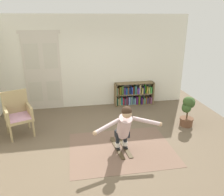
{
  "coord_description": "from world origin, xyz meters",
  "views": [
    {
      "loc": [
        -0.72,
        -4.51,
        2.8
      ],
      "look_at": [
        0.12,
        0.27,
        1.05
      ],
      "focal_mm": 36.06,
      "sensor_mm": 36.0,
      "label": 1
    }
  ],
  "objects_px": {
    "potted_plant": "(188,109)",
    "person_skier": "(124,126)",
    "wicker_chair": "(18,113)",
    "skis_pair": "(121,147)",
    "bookshelf": "(134,95)"
  },
  "relations": [
    {
      "from": "skis_pair",
      "to": "person_skier",
      "type": "bearing_deg",
      "value": -83.95
    },
    {
      "from": "potted_plant",
      "to": "person_skier",
      "type": "relative_size",
      "value": 0.58
    },
    {
      "from": "wicker_chair",
      "to": "skis_pair",
      "type": "xyz_separation_m",
      "value": [
        2.37,
        -1.11,
        -0.56
      ]
    },
    {
      "from": "skis_pair",
      "to": "person_skier",
      "type": "height_order",
      "value": "person_skier"
    },
    {
      "from": "wicker_chair",
      "to": "skis_pair",
      "type": "distance_m",
      "value": 2.68
    },
    {
      "from": "bookshelf",
      "to": "potted_plant",
      "type": "bearing_deg",
      "value": -60.6
    },
    {
      "from": "skis_pair",
      "to": "person_skier",
      "type": "xyz_separation_m",
      "value": [
        0.02,
        -0.2,
        0.64
      ]
    },
    {
      "from": "wicker_chair",
      "to": "person_skier",
      "type": "xyz_separation_m",
      "value": [
        2.39,
        -1.31,
        0.08
      ]
    },
    {
      "from": "potted_plant",
      "to": "person_skier",
      "type": "height_order",
      "value": "person_skier"
    },
    {
      "from": "potted_plant",
      "to": "skis_pair",
      "type": "bearing_deg",
      "value": -158.03
    },
    {
      "from": "wicker_chair",
      "to": "skis_pair",
      "type": "height_order",
      "value": "wicker_chair"
    },
    {
      "from": "potted_plant",
      "to": "person_skier",
      "type": "xyz_separation_m",
      "value": [
        -1.98,
        -1.01,
        0.17
      ]
    },
    {
      "from": "skis_pair",
      "to": "bookshelf",
      "type": "bearing_deg",
      "value": 68.84
    },
    {
      "from": "bookshelf",
      "to": "potted_plant",
      "type": "distance_m",
      "value": 2.05
    },
    {
      "from": "bookshelf",
      "to": "person_skier",
      "type": "height_order",
      "value": "person_skier"
    }
  ]
}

